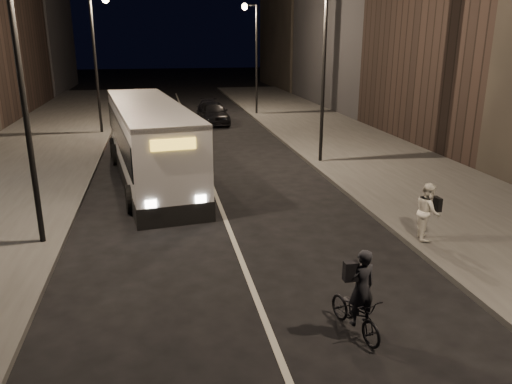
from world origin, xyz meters
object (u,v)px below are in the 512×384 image
streetlight_right_far (253,44)px  cyclist_on_bicycle (357,306)px  car_near (214,113)px  streetlight_right_mid (319,50)px  car_mid (135,114)px  pedestrian_woman (428,211)px  streetlight_left_far (99,46)px  city_bus (149,138)px  car_far (208,109)px  streetlight_left_near (29,59)px

streetlight_right_far → cyclist_on_bicycle: 30.68m
car_near → streetlight_right_mid: bearing=-77.5°
streetlight_right_mid → car_mid: 16.81m
car_near → car_mid: car_near is taller
streetlight_right_mid → pedestrian_woman: (0.27, -10.00, -4.34)m
car_near → streetlight_right_far: bearing=40.4°
streetlight_left_far → city_bus: size_ratio=0.66×
cyclist_on_bicycle → car_mid: 28.09m
cyclist_on_bicycle → car_far: size_ratio=0.48×
streetlight_right_far → cyclist_on_bicycle: (-3.58, -30.11, -4.70)m
cyclist_on_bicycle → car_mid: size_ratio=0.45×
cyclist_on_bicycle → car_mid: (-5.35, 27.57, 0.07)m
city_bus → car_mid: size_ratio=2.82×
city_bus → pedestrian_woman: city_bus is taller
streetlight_right_mid → streetlight_right_far: (0.00, 16.00, 0.00)m
streetlight_right_mid → car_near: bearing=105.4°
streetlight_right_far → car_near: streetlight_right_far is taller
streetlight_right_far → cyclist_on_bicycle: size_ratio=4.12×
city_bus → cyclist_on_bicycle: 13.68m
cyclist_on_bicycle → car_far: cyclist_on_bicycle is taller
car_mid → streetlight_left_near: bearing=80.4°
streetlight_right_far → car_mid: (-8.93, -2.53, -4.64)m
car_far → streetlight_right_far: bearing=3.8°
car_near → car_mid: size_ratio=1.04×
streetlight_right_far → car_mid: streetlight_right_far is taller
streetlight_left_far → car_mid: 6.04m
streetlight_right_far → streetlight_left_near: bearing=-114.0°
city_bus → streetlight_left_near: bearing=-120.6°
pedestrian_woman → car_far: pedestrian_woman is taller
pedestrian_woman → car_near: bearing=27.5°
streetlight_right_mid → streetlight_left_far: bearing=136.8°
city_bus → cyclist_on_bicycle: (4.21, -12.97, -1.13)m
car_far → pedestrian_woman: bearing=-74.8°
streetlight_right_mid → car_far: 17.25m
streetlight_left_far → pedestrian_woman: size_ratio=4.71×
streetlight_left_near → car_near: size_ratio=1.79×
streetlight_right_far → car_near: (-3.50, -3.30, -4.59)m
cyclist_on_bicycle → car_mid: bearing=88.1°
streetlight_right_far → pedestrian_woman: 26.36m
pedestrian_woman → car_mid: pedestrian_woman is taller
streetlight_right_mid → car_mid: streetlight_right_mid is taller
streetlight_left_far → streetlight_right_mid: bearing=-43.2°
car_far → car_near: bearing=-82.2°
streetlight_left_far → city_bus: bearing=-75.5°
car_mid → city_bus: bearing=89.5°
streetlight_right_mid → cyclist_on_bicycle: 15.30m
cyclist_on_bicycle → car_far: bearing=77.1°
streetlight_right_far → pedestrian_woman: (0.27, -26.00, -4.34)m
streetlight_left_far → streetlight_right_far: bearing=29.4°
pedestrian_woman → streetlight_left_near: bearing=97.7°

